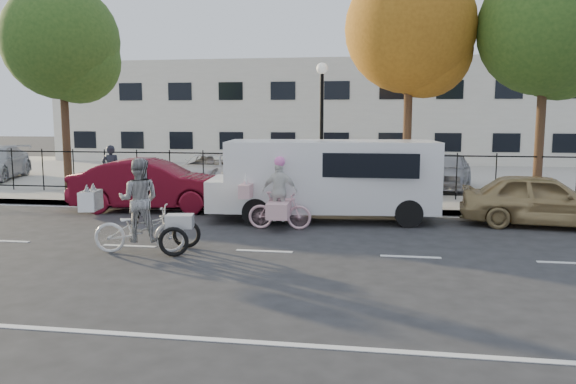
% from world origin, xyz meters
% --- Properties ---
extents(ground, '(120.00, 120.00, 0.00)m').
position_xyz_m(ground, '(0.00, 0.00, 0.00)').
color(ground, '#333334').
extents(road_markings, '(60.00, 9.52, 0.01)m').
position_xyz_m(road_markings, '(0.00, 0.00, 0.01)').
color(road_markings, silver).
rests_on(road_markings, ground).
extents(curb, '(60.00, 0.10, 0.15)m').
position_xyz_m(curb, '(0.00, 5.05, 0.07)').
color(curb, '#A8A399').
rests_on(curb, ground).
extents(sidewalk, '(60.00, 2.20, 0.15)m').
position_xyz_m(sidewalk, '(0.00, 6.10, 0.07)').
color(sidewalk, '#A8A399').
rests_on(sidewalk, ground).
extents(parking_lot, '(60.00, 15.60, 0.15)m').
position_xyz_m(parking_lot, '(0.00, 15.00, 0.07)').
color(parking_lot, '#A8A399').
rests_on(parking_lot, ground).
extents(iron_fence, '(58.00, 0.06, 1.50)m').
position_xyz_m(iron_fence, '(0.00, 7.20, 0.90)').
color(iron_fence, black).
rests_on(iron_fence, sidewalk).
extents(building, '(34.00, 10.00, 6.00)m').
position_xyz_m(building, '(0.00, 25.00, 3.00)').
color(building, silver).
rests_on(building, ground).
extents(lamppost, '(0.36, 0.36, 4.33)m').
position_xyz_m(lamppost, '(0.50, 6.80, 3.11)').
color(lamppost, black).
rests_on(lamppost, sidewalk).
extents(street_sign, '(0.85, 0.06, 1.80)m').
position_xyz_m(street_sign, '(-1.85, 6.80, 1.42)').
color(street_sign, black).
rests_on(street_sign, sidewalk).
extents(zebra_trike, '(2.30, 1.13, 1.97)m').
position_xyz_m(zebra_trike, '(-2.51, -0.50, 0.76)').
color(zebra_trike, silver).
rests_on(zebra_trike, ground).
extents(unicorn_bike, '(1.81, 1.26, 1.83)m').
position_xyz_m(unicorn_bike, '(-0.11, 2.33, 0.68)').
color(unicorn_bike, beige).
rests_on(unicorn_bike, ground).
extents(white_van, '(6.23, 2.61, 2.15)m').
position_xyz_m(white_van, '(0.96, 3.80, 1.19)').
color(white_van, white).
rests_on(white_van, ground).
extents(red_sedan, '(4.82, 2.14, 1.54)m').
position_xyz_m(red_sedan, '(-4.32, 4.50, 0.77)').
color(red_sedan, '#5E0A1A').
rests_on(red_sedan, ground).
extents(gold_sedan, '(4.18, 2.09, 1.37)m').
position_xyz_m(gold_sedan, '(6.48, 3.80, 0.68)').
color(gold_sedan, '#A38A58').
rests_on(gold_sedan, ground).
extents(pedestrian, '(0.71, 0.57, 1.67)m').
position_xyz_m(pedestrian, '(-6.77, 6.80, 0.99)').
color(pedestrian, black).
rests_on(pedestrian, sidewalk).
extents(lot_car_b, '(2.06, 4.28, 1.17)m').
position_xyz_m(lot_car_b, '(-4.27, 9.83, 0.74)').
color(lot_car_b, silver).
rests_on(lot_car_b, parking_lot).
extents(lot_car_c, '(1.89, 4.24, 1.35)m').
position_xyz_m(lot_car_c, '(-0.57, 10.01, 0.83)').
color(lot_car_c, '#4E5155').
rests_on(lot_car_c, parking_lot).
extents(lot_car_d, '(2.39, 4.14, 1.33)m').
position_xyz_m(lot_car_d, '(4.82, 9.99, 0.81)').
color(lot_car_d, '#A4A5AC').
rests_on(lot_car_d, parking_lot).
extents(tree_west, '(4.05, 4.05, 7.43)m').
position_xyz_m(tree_west, '(-8.63, 7.50, 5.20)').
color(tree_west, '#442D1D').
rests_on(tree_west, ground).
extents(tree_mid, '(4.23, 4.23, 7.76)m').
position_xyz_m(tree_mid, '(3.39, 7.90, 5.43)').
color(tree_mid, '#442D1D').
rests_on(tree_mid, ground).
extents(tree_east, '(4.10, 4.10, 7.52)m').
position_xyz_m(tree_east, '(7.40, 7.36, 5.26)').
color(tree_east, '#442D1D').
rests_on(tree_east, ground).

